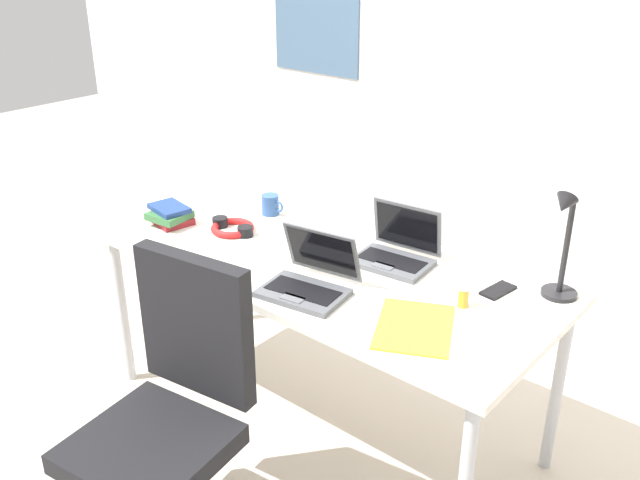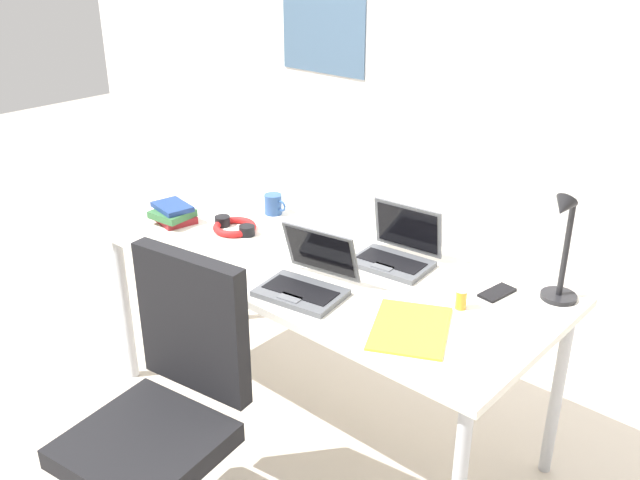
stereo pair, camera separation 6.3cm
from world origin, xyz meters
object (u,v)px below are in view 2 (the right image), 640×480
(book_stack, at_px, (173,214))
(paper_folder_far_corner, at_px, (410,328))
(computer_mouse, at_px, (300,251))
(coffee_mug, at_px, (273,204))
(headphones, at_px, (235,227))
(cell_phone, at_px, (497,293))
(desk_lamp, at_px, (562,249))
(office_chair, at_px, (164,435))
(pill_bottle, at_px, (461,297))
(laptop_near_lamp, at_px, (396,252))
(laptop_center, at_px, (307,280))

(book_stack, height_order, paper_folder_far_corner, book_stack)
(computer_mouse, xyz_separation_m, coffee_mug, (-0.37, 0.23, 0.03))
(headphones, xyz_separation_m, book_stack, (-0.26, -0.11, 0.02))
(cell_phone, bearing_deg, desk_lamp, 32.28)
(coffee_mug, bearing_deg, office_chair, -64.52)
(pill_bottle, relative_size, office_chair, 0.08)
(headphones, bearing_deg, cell_phone, 12.06)
(pill_bottle, xyz_separation_m, paper_folder_far_corner, (-0.05, -0.22, -0.04))
(coffee_mug, bearing_deg, computer_mouse, -31.63)
(desk_lamp, bearing_deg, paper_folder_far_corner, -119.57)
(laptop_near_lamp, relative_size, pill_bottle, 3.78)
(desk_lamp, relative_size, coffee_mug, 3.54)
(pill_bottle, bearing_deg, headphones, -176.62)
(headphones, xyz_separation_m, coffee_mug, (-0.01, 0.23, 0.03))
(laptop_center, height_order, computer_mouse, laptop_center)
(laptop_center, distance_m, book_stack, 0.84)
(laptop_near_lamp, xyz_separation_m, paper_folder_far_corner, (0.31, -0.35, -0.04))
(book_stack, bearing_deg, desk_lamp, 15.54)
(laptop_center, distance_m, pill_bottle, 0.52)
(coffee_mug, bearing_deg, cell_phone, -0.22)
(headphones, bearing_deg, paper_folder_far_corner, -8.95)
(laptop_center, bearing_deg, computer_mouse, 138.10)
(computer_mouse, xyz_separation_m, office_chair, (0.10, -0.75, -0.36))
(pill_bottle, xyz_separation_m, coffee_mug, (-1.04, 0.17, 0.00))
(desk_lamp, relative_size, computer_mouse, 4.17)
(computer_mouse, height_order, pill_bottle, pill_bottle)
(laptop_near_lamp, height_order, headphones, laptop_near_lamp)
(computer_mouse, xyz_separation_m, pill_bottle, (0.67, 0.05, 0.02))
(coffee_mug, relative_size, office_chair, 0.12)
(computer_mouse, height_order, coffee_mug, coffee_mug)
(paper_folder_far_corner, distance_m, office_chair, 0.86)
(desk_lamp, distance_m, coffee_mug, 1.26)
(laptop_center, relative_size, headphones, 1.50)
(pill_bottle, bearing_deg, cell_phone, 75.92)
(desk_lamp, xyz_separation_m, cell_phone, (-0.17, -0.08, -0.19))
(laptop_near_lamp, bearing_deg, headphones, -163.80)
(headphones, distance_m, paper_folder_far_corner, 1.00)
(cell_phone, xyz_separation_m, headphones, (-1.08, -0.23, 0.01))
(cell_phone, distance_m, coffee_mug, 1.08)
(computer_mouse, bearing_deg, book_stack, 171.18)
(computer_mouse, xyz_separation_m, headphones, (-0.36, -0.01, -0.00))
(computer_mouse, height_order, cell_phone, computer_mouse)
(laptop_near_lamp, bearing_deg, pill_bottle, -20.72)
(laptop_center, distance_m, coffee_mug, 0.72)
(desk_lamp, relative_size, laptop_center, 1.24)
(office_chair, bearing_deg, paper_folder_far_corner, 48.03)
(desk_lamp, relative_size, office_chair, 0.41)
(desk_lamp, distance_m, paper_folder_far_corner, 0.56)
(computer_mouse, bearing_deg, paper_folder_far_corner, -34.62)
(laptop_near_lamp, bearing_deg, book_stack, -161.67)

